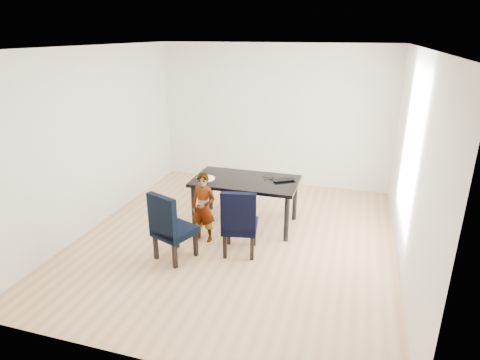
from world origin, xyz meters
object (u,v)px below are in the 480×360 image
(chair_right, at_px, (240,220))
(plate, at_px, (205,178))
(chair_left, at_px, (175,225))
(child, at_px, (204,208))
(dining_table, at_px, (245,202))
(laptop, at_px, (283,179))

(chair_right, bearing_deg, plate, 126.96)
(chair_left, relative_size, child, 0.94)
(dining_table, relative_size, plate, 5.51)
(chair_right, distance_m, laptop, 1.13)
(chair_right, bearing_deg, chair_left, -163.98)
(dining_table, xyz_separation_m, laptop, (0.55, 0.16, 0.39))
(chair_right, height_order, laptop, chair_right)
(child, bearing_deg, dining_table, 62.19)
(chair_left, xyz_separation_m, laptop, (1.17, 1.41, 0.28))
(dining_table, bearing_deg, child, -123.13)
(chair_left, distance_m, laptop, 1.85)
(chair_right, relative_size, plate, 3.30)
(chair_left, bearing_deg, child, 93.33)
(child, bearing_deg, chair_left, -102.62)
(dining_table, distance_m, child, 0.81)
(child, relative_size, plate, 3.53)
(child, distance_m, plate, 0.60)
(plate, xyz_separation_m, laptop, (1.15, 0.31, 0.01))
(dining_table, distance_m, laptop, 0.69)
(plate, distance_m, laptop, 1.19)
(chair_right, relative_size, child, 0.94)
(child, bearing_deg, laptop, 45.47)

